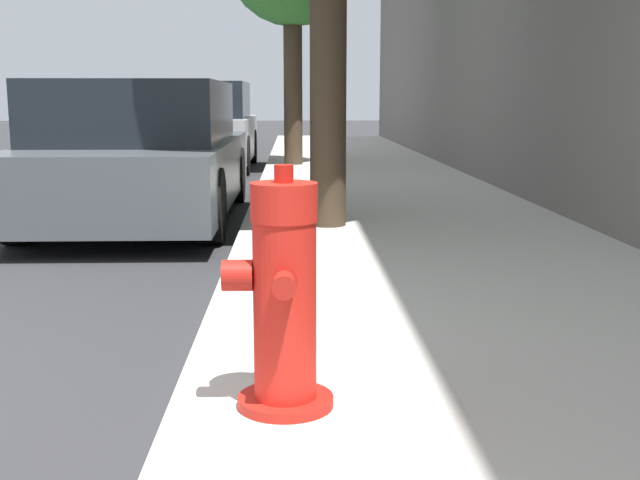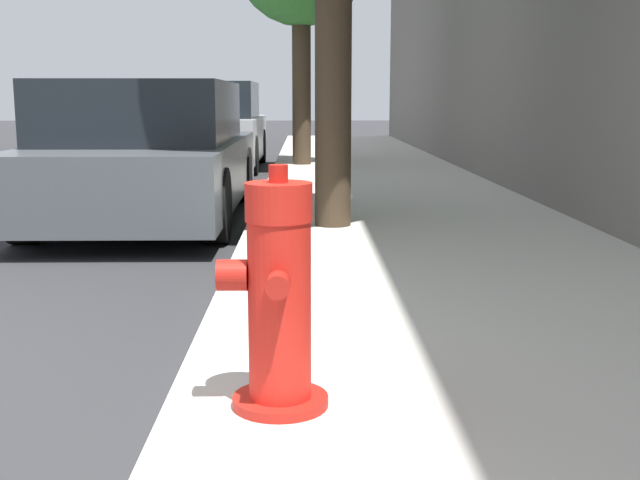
{
  "view_description": "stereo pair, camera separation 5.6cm",
  "coord_description": "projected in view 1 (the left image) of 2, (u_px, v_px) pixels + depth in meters",
  "views": [
    {
      "loc": [
        2.05,
        -2.48,
        1.17
      ],
      "look_at": [
        2.18,
        1.32,
        0.49
      ],
      "focal_mm": 45.0,
      "sensor_mm": 36.0,
      "label": 1
    },
    {
      "loc": [
        2.11,
        -2.48,
        1.17
      ],
      "look_at": [
        2.18,
        1.32,
        0.49
      ],
      "focal_mm": 45.0,
      "sensor_mm": 36.0,
      "label": 2
    }
  ],
  "objects": [
    {
      "name": "parked_car_mid",
      "position": [
        199.0,
        128.0,
        13.25
      ],
      "size": [
        1.76,
        3.82,
        1.42
      ],
      "color": "#B7B7BC",
      "rests_on": "ground_plane"
    },
    {
      "name": "fire_hydrant",
      "position": [
        283.0,
        300.0,
        2.67
      ],
      "size": [
        0.37,
        0.38,
        0.82
      ],
      "color": "red",
      "rests_on": "sidewalk_slab"
    },
    {
      "name": "parked_car_near",
      "position": [
        143.0,
        154.0,
        7.64
      ],
      "size": [
        1.75,
        4.31,
        1.32
      ],
      "color": "#4C5156",
      "rests_on": "ground_plane"
    },
    {
      "name": "sidewalk_slab",
      "position": [
        590.0,
        434.0,
        2.66
      ],
      "size": [
        2.83,
        40.0,
        0.13
      ],
      "color": "beige",
      "rests_on": "ground_plane"
    }
  ]
}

